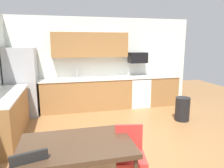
{
  "coord_description": "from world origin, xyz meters",
  "views": [
    {
      "loc": [
        -1.16,
        -3.71,
        1.96
      ],
      "look_at": [
        0.0,
        1.0,
        1.0
      ],
      "focal_mm": 33.58,
      "sensor_mm": 36.0,
      "label": 1
    }
  ],
  "objects_px": {
    "refrigerator": "(22,82)",
    "dining_table": "(77,147)",
    "oven_range": "(138,92)",
    "microwave": "(138,58)",
    "trash_bin": "(182,109)",
    "chair_near_table": "(130,152)"
  },
  "relations": [
    {
      "from": "refrigerator",
      "to": "chair_near_table",
      "type": "xyz_separation_m",
      "value": [
        1.88,
        -3.45,
        -0.41
      ]
    },
    {
      "from": "refrigerator",
      "to": "dining_table",
      "type": "xyz_separation_m",
      "value": [
        1.17,
        -3.49,
        -0.24
      ]
    },
    {
      "from": "oven_range",
      "to": "trash_bin",
      "type": "bearing_deg",
      "value": -66.55
    },
    {
      "from": "chair_near_table",
      "to": "trash_bin",
      "type": "bearing_deg",
      "value": 44.34
    },
    {
      "from": "chair_near_table",
      "to": "dining_table",
      "type": "bearing_deg",
      "value": -177.29
    },
    {
      "from": "dining_table",
      "to": "trash_bin",
      "type": "height_order",
      "value": "dining_table"
    },
    {
      "from": "chair_near_table",
      "to": "trash_bin",
      "type": "xyz_separation_m",
      "value": [
        2.1,
        2.06,
        -0.2
      ]
    },
    {
      "from": "refrigerator",
      "to": "microwave",
      "type": "bearing_deg",
      "value": 3.08
    },
    {
      "from": "oven_range",
      "to": "microwave",
      "type": "bearing_deg",
      "value": 90.0
    },
    {
      "from": "microwave",
      "to": "dining_table",
      "type": "relative_size",
      "value": 0.39
    },
    {
      "from": "trash_bin",
      "to": "oven_range",
      "type": "bearing_deg",
      "value": 113.45
    },
    {
      "from": "oven_range",
      "to": "chair_near_table",
      "type": "distance_m",
      "value": 3.83
    },
    {
      "from": "refrigerator",
      "to": "dining_table",
      "type": "height_order",
      "value": "refrigerator"
    },
    {
      "from": "refrigerator",
      "to": "dining_table",
      "type": "relative_size",
      "value": 1.31
    },
    {
      "from": "microwave",
      "to": "trash_bin",
      "type": "xyz_separation_m",
      "value": [
        0.64,
        -1.58,
        -1.21
      ]
    },
    {
      "from": "oven_range",
      "to": "microwave",
      "type": "relative_size",
      "value": 1.69
    },
    {
      "from": "refrigerator",
      "to": "oven_range",
      "type": "height_order",
      "value": "refrigerator"
    },
    {
      "from": "microwave",
      "to": "oven_range",
      "type": "bearing_deg",
      "value": -90.0
    },
    {
      "from": "chair_near_table",
      "to": "oven_range",
      "type": "bearing_deg",
      "value": 67.51
    },
    {
      "from": "refrigerator",
      "to": "microwave",
      "type": "relative_size",
      "value": 3.4
    },
    {
      "from": "refrigerator",
      "to": "oven_range",
      "type": "distance_m",
      "value": 3.38
    },
    {
      "from": "trash_bin",
      "to": "microwave",
      "type": "bearing_deg",
      "value": 112.11
    }
  ]
}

